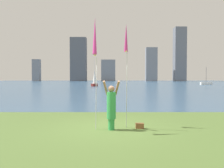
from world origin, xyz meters
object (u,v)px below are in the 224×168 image
object	(u,v)px
person	(111,106)
bag	(139,126)
kite_flag_left	(94,38)
kite_flag_right	(125,41)
sailboat_6	(94,78)
sailboat_3	(205,83)

from	to	relation	value
person	bag	bearing A→B (deg)	20.58
kite_flag_left	kite_flag_right	bearing A→B (deg)	38.27
kite_flag_left	sailboat_6	bearing A→B (deg)	94.40
bag	sailboat_6	xyz separation A→B (m)	(-4.88, 40.43, 1.69)
kite_flag_left	sailboat_3	distance (m)	57.27
bag	sailboat_3	distance (m)	55.94
person	kite_flag_left	distance (m)	2.61
bag	sailboat_6	distance (m)	40.76
sailboat_3	sailboat_6	size ratio (longest dim) A/B	0.85
kite_flag_right	sailboat_6	size ratio (longest dim) A/B	0.76
bag	sailboat_6	size ratio (longest dim) A/B	0.06
person	sailboat_3	size ratio (longest dim) A/B	0.40
person	bag	world-z (taller)	person
bag	sailboat_3	bearing A→B (deg)	65.09
kite_flag_left	sailboat_3	world-z (taller)	sailboat_3
kite_flag_left	sailboat_6	world-z (taller)	sailboat_6
bag	sailboat_3	xyz separation A→B (m)	(23.56, 50.73, 0.27)
person	sailboat_6	bearing A→B (deg)	104.53
kite_flag_right	sailboat_6	distance (m)	40.32
kite_flag_left	kite_flag_right	size ratio (longest dim) A/B	1.00
sailboat_6	kite_flag_right	bearing A→B (deg)	-83.79
kite_flag_left	kite_flag_right	distance (m)	1.53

